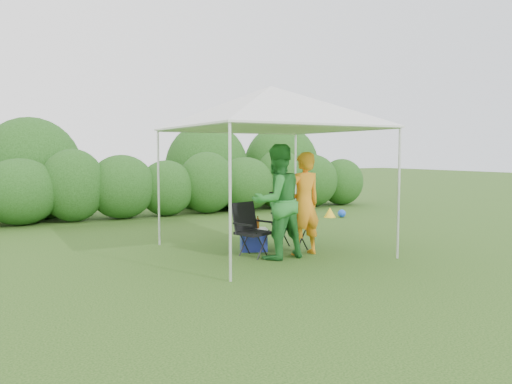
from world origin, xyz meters
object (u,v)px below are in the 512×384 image
chair_left (250,226)px  woman (277,202)px  man (304,204)px  cooler (254,239)px  canopy (271,108)px  chair_right (289,216)px

chair_left → woman: size_ratio=0.48×
man → cooler: bearing=-50.3°
canopy → chair_right: 1.94m
canopy → woman: (-0.20, -0.55, -1.54)m
canopy → chair_right: (0.43, 0.07, -1.89)m
woman → canopy: bearing=-113.9°
man → cooler: (-0.58, 0.68, -0.66)m
cooler → chair_left: bearing=-106.0°
cooler → canopy: bearing=-16.0°
canopy → cooler: canopy is taller
chair_right → woman: woman is taller
chair_left → man: bearing=-38.6°
cooler → man: bearing=-28.6°
chair_right → cooler: (-0.66, 0.11, -0.38)m
man → woman: (-0.55, -0.05, 0.06)m
canopy → cooler: size_ratio=5.57×
canopy → chair_left: bearing=-160.4°
chair_left → canopy: bearing=2.0°
man → woman: bearing=4.3°
cooler → chair_right: bearing=11.9°
man → chair_left: bearing=-21.8°
canopy → man: size_ratio=1.80×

